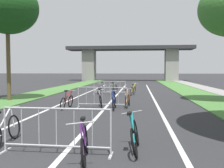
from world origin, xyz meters
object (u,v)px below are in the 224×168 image
object	(u,v)px
tree_left_cypress_far	(7,8)
crowd_barrier_second	(102,97)
bicycle_red_8	(67,102)
bicycle_orange_5	(128,100)
crowd_barrier_third	(110,88)
bicycle_silver_0	(100,100)
bicycle_purple_7	(85,144)
bicycle_blue_2	(114,102)
bicycle_green_1	(114,90)
crowd_barrier_nearest	(56,131)
bicycle_teal_3	(135,136)
bicycle_yellow_4	(133,90)
bicycle_white_9	(5,130)
bicycle_silver_10	(100,89)
bicycle_black_6	(115,89)

from	to	relation	value
tree_left_cypress_far	crowd_barrier_second	size ratio (longest dim) A/B	2.88
bicycle_red_8	bicycle_orange_5	bearing A→B (deg)	20.49
crowd_barrier_third	bicycle_red_8	xyz separation A→B (m)	(-1.25, -7.44, -0.18)
bicycle_silver_0	bicycle_purple_7	bearing A→B (deg)	-95.84
tree_left_cypress_far	bicycle_blue_2	world-z (taller)	tree_left_cypress_far
crowd_barrier_third	bicycle_green_1	bearing A→B (deg)	-47.12
crowd_barrier_nearest	bicycle_teal_3	world-z (taller)	crowd_barrier_nearest
bicycle_yellow_4	bicycle_red_8	xyz separation A→B (m)	(-3.09, -6.97, -0.02)
crowd_barrier_third	bicycle_purple_7	xyz separation A→B (m)	(1.17, -14.34, -0.16)
bicycle_yellow_4	tree_left_cypress_far	bearing A→B (deg)	-137.53
bicycle_orange_5	bicycle_white_9	bearing A→B (deg)	-108.23
tree_left_cypress_far	crowd_barrier_nearest	world-z (taller)	tree_left_cypress_far
crowd_barrier_second	bicycle_blue_2	distance (m)	0.81
crowd_barrier_nearest	crowd_barrier_second	distance (m)	6.98
crowd_barrier_nearest	bicycle_white_9	distance (m)	1.64
bicycle_silver_0	bicycle_purple_7	size ratio (longest dim) A/B	0.93
bicycle_orange_5	bicycle_silver_10	bearing A→B (deg)	113.84
bicycle_silver_0	bicycle_purple_7	world-z (taller)	same
crowd_barrier_second	bicycle_silver_10	bearing A→B (deg)	99.74
crowd_barrier_second	bicycle_purple_7	world-z (taller)	crowd_barrier_second
bicycle_orange_5	bicycle_white_9	xyz separation A→B (m)	(-2.81, -6.79, 0.02)
bicycle_white_9	bicycle_silver_0	bearing A→B (deg)	75.62
bicycle_green_1	bicycle_white_9	distance (m)	13.08
tree_left_cypress_far	bicycle_silver_0	distance (m)	8.21
tree_left_cypress_far	bicycle_teal_3	size ratio (longest dim) A/B	4.53
crowd_barrier_second	bicycle_orange_5	xyz separation A→B (m)	(1.26, 0.35, -0.17)
crowd_barrier_second	bicycle_orange_5	world-z (taller)	crowd_barrier_second
bicycle_blue_2	bicycle_silver_10	bearing A→B (deg)	-76.73
tree_left_cypress_far	bicycle_green_1	world-z (taller)	tree_left_cypress_far
bicycle_black_6	crowd_barrier_second	bearing A→B (deg)	-81.12
bicycle_white_9	bicycle_silver_10	size ratio (longest dim) A/B	1.02
crowd_barrier_second	bicycle_teal_3	xyz separation A→B (m)	(1.74, -6.60, -0.16)
crowd_barrier_second	bicycle_silver_10	size ratio (longest dim) A/B	1.52
crowd_barrier_third	bicycle_teal_3	distance (m)	13.75
crowd_barrier_third	bicycle_black_6	bearing A→B (deg)	42.79
crowd_barrier_third	bicycle_red_8	world-z (taller)	crowd_barrier_third
crowd_barrier_second	bicycle_green_1	xyz separation A→B (m)	(-0.06, 6.56, -0.15)
bicycle_red_8	bicycle_white_9	size ratio (longest dim) A/B	0.97
bicycle_red_8	bicycle_silver_10	world-z (taller)	bicycle_silver_10
bicycle_teal_3	bicycle_orange_5	size ratio (longest dim) A/B	1.00
bicycle_yellow_4	bicycle_white_9	size ratio (longest dim) A/B	0.94
crowd_barrier_nearest	bicycle_red_8	distance (m)	6.73
crowd_barrier_second	crowd_barrier_third	bearing A→B (deg)	93.69
crowd_barrier_second	bicycle_orange_5	bearing A→B (deg)	15.68
bicycle_teal_3	bicycle_yellow_4	xyz separation A→B (m)	(-0.34, 13.10, 0.01)
bicycle_white_9	bicycle_purple_7	bearing A→B (deg)	-25.17
bicycle_green_1	bicycle_orange_5	world-z (taller)	bicycle_green_1
bicycle_white_9	tree_left_cypress_far	bearing A→B (deg)	115.14
crowd_barrier_nearest	crowd_barrier_second	xyz separation A→B (m)	(0.02, 6.98, 0.00)
crowd_barrier_nearest	bicycle_purple_7	world-z (taller)	crowd_barrier_nearest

